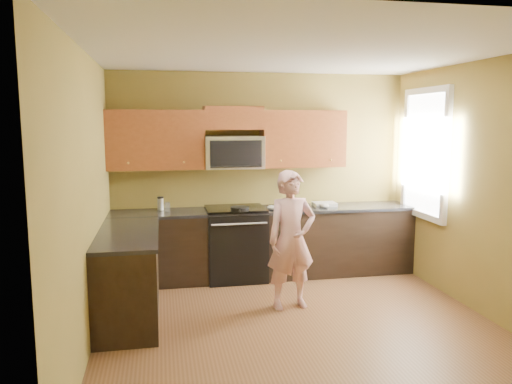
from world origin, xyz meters
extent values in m
plane|color=brown|center=(0.00, 0.00, 0.00)|extent=(4.00, 4.00, 0.00)
plane|color=white|center=(0.00, 0.00, 2.70)|extent=(4.00, 4.00, 0.00)
plane|color=olive|center=(0.00, 2.00, 1.35)|extent=(4.00, 0.00, 4.00)
plane|color=olive|center=(0.00, -2.00, 1.35)|extent=(4.00, 0.00, 4.00)
plane|color=olive|center=(-2.00, 0.00, 1.35)|extent=(0.00, 4.00, 4.00)
plane|color=olive|center=(2.00, 0.00, 1.35)|extent=(0.00, 4.00, 4.00)
cube|color=black|center=(0.00, 1.70, 0.44)|extent=(4.00, 0.60, 0.88)
cube|color=black|center=(-1.70, 0.60, 0.44)|extent=(0.60, 1.60, 0.88)
cube|color=black|center=(0.00, 1.69, 0.90)|extent=(4.00, 0.62, 0.04)
cube|color=black|center=(-1.69, 0.60, 0.90)|extent=(0.62, 1.60, 0.04)
cube|color=brown|center=(-0.40, 1.83, 2.10)|extent=(0.76, 0.33, 0.30)
imported|color=#DB6D7B|center=(0.05, 0.55, 0.77)|extent=(0.61, 0.44, 1.53)
cube|color=#B27F47|center=(0.44, 1.49, 0.93)|extent=(0.12, 0.12, 0.01)
ellipsoid|color=silver|center=(0.06, 1.58, 0.95)|extent=(0.14, 0.15, 0.06)
ellipsoid|color=silver|center=(0.77, 1.57, 0.95)|extent=(0.12, 0.13, 0.07)
cube|color=silver|center=(0.83, 1.73, 0.95)|extent=(0.31, 0.25, 0.05)
cylinder|color=silver|center=(-1.27, 1.72, 0.98)|extent=(0.08, 0.08, 0.12)
camera|label=1|loc=(-1.34, -4.60, 2.06)|focal=34.86mm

